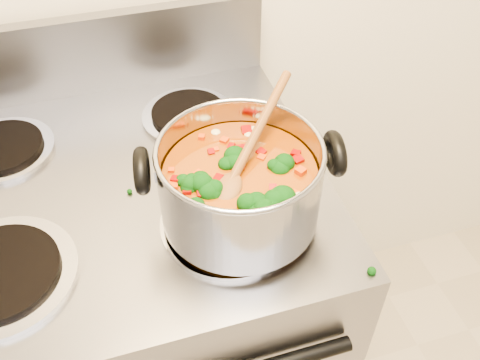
# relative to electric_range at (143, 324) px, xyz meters

# --- Properties ---
(electric_range) EXTENTS (0.73, 0.66, 1.08)m
(electric_range) POSITION_rel_electric_range_xyz_m (0.00, 0.00, 0.00)
(electric_range) COLOR gray
(electric_range) RESTS_ON ground
(stockpot) EXTENTS (0.31, 0.24, 0.15)m
(stockpot) POSITION_rel_electric_range_xyz_m (0.19, -0.14, 0.53)
(stockpot) COLOR #9B9BA2
(stockpot) RESTS_ON electric_range
(wooden_spoon) EXTENTS (0.19, 0.21, 0.09)m
(wooden_spoon) POSITION_rel_electric_range_xyz_m (0.20, -0.13, 0.58)
(wooden_spoon) COLOR brown
(wooden_spoon) RESTS_ON stockpot
(cooktop_crumbs) EXTENTS (0.35, 0.30, 0.01)m
(cooktop_crumbs) POSITION_rel_electric_range_xyz_m (0.10, -0.08, 0.46)
(cooktop_crumbs) COLOR black
(cooktop_crumbs) RESTS_ON electric_range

